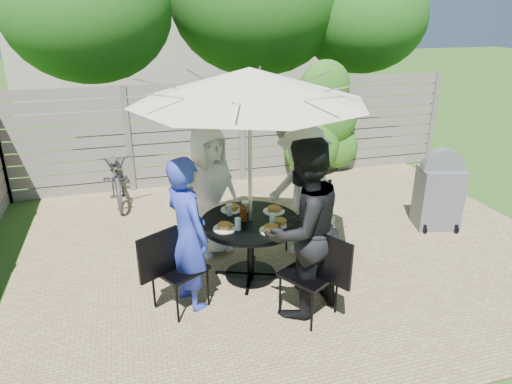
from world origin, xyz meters
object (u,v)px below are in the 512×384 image
object	(u,v)px
coffee_cup	(245,207)
chair_right	(308,233)
person_right	(302,193)
glass_back	(229,210)
person_back	(209,192)
syrup_jug	(243,214)
plate_front	(271,229)
chair_left	(179,284)
plate_right	(274,210)
plate_extra	(280,223)
glass_left	(238,224)
glass_front	(272,220)
chair_front	(310,291)
bicycle	(116,175)
patio_table	(250,238)
person_left	(187,234)
plate_left	(225,227)
chair_back	(205,230)
bbq_grill	(439,193)
umbrella	(250,85)
plate_back	(231,208)
person_front	(303,230)

from	to	relation	value
coffee_cup	chair_right	bearing A→B (deg)	9.47
person_right	glass_back	bearing A→B (deg)	-105.52
person_back	syrup_jug	world-z (taller)	person_back
chair_right	plate_front	size ratio (longest dim) A/B	3.50
chair_left	plate_right	bearing A→B (deg)	-7.18
plate_extra	glass_back	size ratio (longest dim) A/B	1.71
glass_left	glass_front	distance (m)	0.40
chair_front	chair_right	xyz separation A→B (m)	(0.49, 1.27, -0.02)
glass_front	bicycle	world-z (taller)	bicycle
plate_front	glass_front	xyz separation A→B (m)	(0.06, 0.13, 0.05)
plate_front	syrup_jug	xyz separation A→B (m)	(-0.22, 0.35, 0.06)
patio_table	person_left	xyz separation A→B (m)	(-0.76, -0.33, 0.31)
patio_table	plate_front	distance (m)	0.44
person_back	glass_back	size ratio (longest dim) A/B	12.02
plate_right	glass_front	distance (m)	0.37
bicycle	chair_right	bearing A→B (deg)	-50.35
plate_left	patio_table	bearing A→B (deg)	23.66
chair_back	syrup_jug	distance (m)	1.08
bbq_grill	glass_front	bearing A→B (deg)	-149.33
chair_left	glass_back	size ratio (longest dim) A/B	6.98
glass_left	coffee_cup	xyz separation A→B (m)	(0.20, 0.44, -0.01)
plate_left	glass_front	xyz separation A→B (m)	(0.53, -0.05, 0.05)
person_left	bbq_grill	size ratio (longest dim) A/B	1.40
plate_front	plate_right	size ratio (longest dim) A/B	1.00
person_left	chair_right	bearing A→B (deg)	-89.97
glass_left	bicycle	distance (m)	3.38
chair_front	bicycle	world-z (taller)	chair_front
bbq_grill	plate_front	bearing A→B (deg)	-147.11
umbrella	glass_back	world-z (taller)	umbrella
plate_back	syrup_jug	size ratio (longest dim) A/B	1.63
person_front	plate_right	bearing A→B (deg)	-113.45
person_left	glass_back	xyz separation A→B (m)	(0.56, 0.53, -0.02)
bicycle	bbq_grill	xyz separation A→B (m)	(4.46, -2.33, 0.09)
plate_back	plate_extra	world-z (taller)	same
person_front	coffee_cup	world-z (taller)	person_front
bicycle	bbq_grill	size ratio (longest dim) A/B	1.44
person_left	plate_extra	bearing A→B (deg)	-106.54
chair_back	person_back	world-z (taller)	person_back
chair_left	bicycle	world-z (taller)	chair_left
umbrella	glass_left	distance (m)	1.48
patio_table	bbq_grill	world-z (taller)	bbq_grill
umbrella	plate_right	size ratio (longest dim) A/B	12.78
chair_right	bicycle	distance (m)	3.47
umbrella	chair_right	distance (m)	2.21
plate_extra	chair_front	bearing A→B (deg)	-81.29
person_right	coffee_cup	world-z (taller)	person_right
glass_back	bicycle	xyz separation A→B (m)	(-1.31, 2.70, -0.36)
coffee_cup	bicycle	bearing A→B (deg)	119.62
plate_front	glass_left	bearing A→B (deg)	159.16
plate_left	glass_front	bearing A→B (deg)	-5.52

